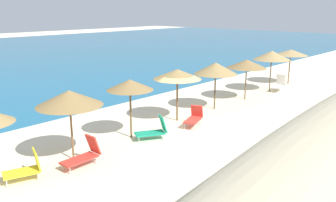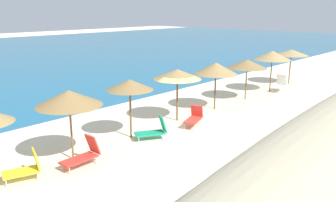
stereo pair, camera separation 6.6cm
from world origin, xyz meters
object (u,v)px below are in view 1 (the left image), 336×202
(beach_umbrella_4, at_px, (177,74))
(lounge_chair_4, at_px, (194,117))
(beach_umbrella_8, at_px, (291,52))
(lounge_chair_0, at_px, (154,130))
(lounge_chair_2, at_px, (279,84))
(beach_umbrella_6, at_px, (247,64))
(beach_umbrella_5, at_px, (216,68))
(lounge_chair_3, at_px, (26,168))
(beach_umbrella_3, at_px, (130,85))
(lounge_chair_1, at_px, (84,154))
(beach_umbrella_2, at_px, (69,98))
(beach_umbrella_7, at_px, (272,55))

(beach_umbrella_4, relative_size, lounge_chair_4, 1.87)
(beach_umbrella_4, bearing_deg, beach_umbrella_8, -0.84)
(beach_umbrella_4, xyz_separation_m, lounge_chair_0, (-2.87, -1.07, -2.15))
(lounge_chair_2, distance_m, lounge_chair_4, 10.71)
(beach_umbrella_6, xyz_separation_m, lounge_chair_4, (-6.76, -0.97, -1.96))
(beach_umbrella_5, height_order, lounge_chair_3, beach_umbrella_5)
(beach_umbrella_3, xyz_separation_m, beach_umbrella_6, (10.12, -0.17, -0.13))
(beach_umbrella_3, height_order, beach_umbrella_5, beach_umbrella_5)
(lounge_chair_1, bearing_deg, beach_umbrella_8, -88.99)
(beach_umbrella_2, xyz_separation_m, lounge_chair_1, (-0.03, -0.81, -2.12))
(lounge_chair_0, distance_m, lounge_chair_1, 3.93)
(lounge_chair_0, xyz_separation_m, lounge_chair_2, (13.49, 0.25, 0.07))
(beach_umbrella_8, relative_size, lounge_chair_3, 1.98)
(beach_umbrella_3, height_order, lounge_chair_1, beach_umbrella_3)
(beach_umbrella_6, distance_m, lounge_chair_3, 15.68)
(beach_umbrella_8, xyz_separation_m, lounge_chair_3, (-22.49, -0.42, -2.10))
(beach_umbrella_2, xyz_separation_m, lounge_chair_0, (3.89, -0.77, -2.14))
(lounge_chair_1, relative_size, lounge_chair_4, 1.04)
(beach_umbrella_3, distance_m, beach_umbrella_6, 10.13)
(beach_umbrella_7, bearing_deg, beach_umbrella_3, 178.96)
(beach_umbrella_2, bearing_deg, lounge_chair_0, -11.21)
(beach_umbrella_2, bearing_deg, beach_umbrella_6, 0.10)
(beach_umbrella_7, height_order, beach_umbrella_8, beach_umbrella_7)
(lounge_chair_2, bearing_deg, beach_umbrella_5, 74.80)
(beach_umbrella_2, height_order, lounge_chair_2, beach_umbrella_2)
(beach_umbrella_8, height_order, lounge_chair_4, beach_umbrella_8)
(beach_umbrella_2, relative_size, beach_umbrella_3, 1.03)
(lounge_chair_3, bearing_deg, beach_umbrella_2, -63.10)
(beach_umbrella_2, xyz_separation_m, lounge_chair_3, (-2.12, -0.32, -2.12))
(beach_umbrella_5, distance_m, lounge_chair_2, 7.60)
(beach_umbrella_3, xyz_separation_m, beach_umbrella_5, (6.76, -0.03, -0.04))
(beach_umbrella_8, height_order, lounge_chair_3, beach_umbrella_8)
(beach_umbrella_5, height_order, beach_umbrella_6, beach_umbrella_5)
(beach_umbrella_5, distance_m, lounge_chair_0, 6.59)
(lounge_chair_0, bearing_deg, lounge_chair_2, -59.07)
(beach_umbrella_7, xyz_separation_m, lounge_chair_1, (-16.82, -0.76, -2.21))
(beach_umbrella_2, distance_m, beach_umbrella_8, 20.38)
(beach_umbrella_7, relative_size, lounge_chair_0, 1.87)
(beach_umbrella_3, xyz_separation_m, lounge_chair_1, (-3.34, -1.00, -2.09))
(beach_umbrella_4, height_order, beach_umbrella_5, beach_umbrella_5)
(beach_umbrella_3, height_order, beach_umbrella_7, beach_umbrella_7)
(beach_umbrella_3, bearing_deg, beach_umbrella_7, -1.04)
(beach_umbrella_6, bearing_deg, beach_umbrella_8, 0.67)
(beach_umbrella_4, relative_size, beach_umbrella_6, 1.05)
(beach_umbrella_2, relative_size, lounge_chair_4, 1.90)
(beach_umbrella_5, bearing_deg, lounge_chair_2, -5.35)
(beach_umbrella_6, relative_size, lounge_chair_3, 1.93)
(beach_umbrella_4, relative_size, lounge_chair_2, 1.85)
(lounge_chair_1, bearing_deg, beach_umbrella_3, -74.89)
(lounge_chair_1, bearing_deg, beach_umbrella_5, -86.07)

